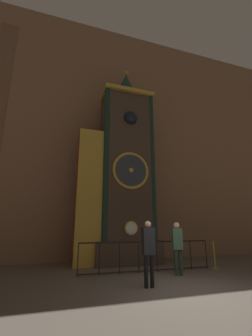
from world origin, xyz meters
The scene contains 7 objects.
ground_plane centered at (0.00, 0.00, 0.00)m, with size 28.00×28.00×0.00m, color brown.
cathedral_back_wall centered at (-0.09, 6.33, 7.01)m, with size 24.00×0.32×14.04m.
clock_tower centered at (-0.53, 4.93, 4.18)m, with size 3.96×1.80×10.22m.
railing_fence centered at (0.01, 2.85, 0.61)m, with size 5.22×0.05×1.09m.
visitor_near centered at (-0.86, 0.78, 1.06)m, with size 0.35×0.23×1.78m.
visitor_far centered at (0.76, 1.93, 1.08)m, with size 0.38×0.30×1.78m.
stanchion_post centered at (2.91, 2.73, 0.34)m, with size 0.28×0.28×1.05m.
Camera 1 is at (-3.57, -5.43, 1.59)m, focal length 24.00 mm.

